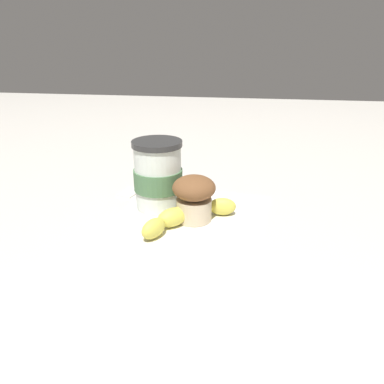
# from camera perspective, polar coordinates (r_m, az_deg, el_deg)

# --- Properties ---
(ground_plane) EXTENTS (3.00, 3.00, 0.00)m
(ground_plane) POSITION_cam_1_polar(r_m,az_deg,el_deg) (0.69, 0.00, -3.74)
(ground_plane) COLOR beige
(paper_napkin) EXTENTS (0.29, 0.29, 0.00)m
(paper_napkin) POSITION_cam_1_polar(r_m,az_deg,el_deg) (0.69, 0.00, -3.69)
(paper_napkin) COLOR white
(paper_napkin) RESTS_ON ground_plane
(coffee_cup) EXTENTS (0.09, 0.09, 0.13)m
(coffee_cup) POSITION_cam_1_polar(r_m,az_deg,el_deg) (0.70, -5.20, 2.52)
(coffee_cup) COLOR silver
(coffee_cup) RESTS_ON paper_napkin
(muffin) EXTENTS (0.08, 0.08, 0.08)m
(muffin) POSITION_cam_1_polar(r_m,az_deg,el_deg) (0.65, 0.30, -0.66)
(muffin) COLOR beige
(muffin) RESTS_ON paper_napkin
(banana) EXTENTS (0.15, 0.15, 0.03)m
(banana) POSITION_cam_1_polar(r_m,az_deg,el_deg) (0.65, -0.80, -3.49)
(banana) COLOR #D6CC4C
(banana) RESTS_ON paper_napkin
(sugar_packet) EXTENTS (0.04, 0.06, 0.01)m
(sugar_packet) POSITION_cam_1_polar(r_m,az_deg,el_deg) (0.80, -9.49, 0.03)
(sugar_packet) COLOR white
(sugar_packet) RESTS_ON ground_plane
(wooden_stirrer) EXTENTS (0.06, 0.10, 0.00)m
(wooden_stirrer) POSITION_cam_1_polar(r_m,az_deg,el_deg) (0.85, -4.93, 1.61)
(wooden_stirrer) COLOR #9E7547
(wooden_stirrer) RESTS_ON ground_plane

